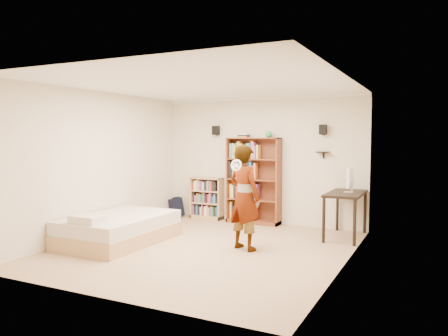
{
  "coord_description": "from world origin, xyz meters",
  "views": [
    {
      "loc": [
        3.43,
        -6.27,
        1.84
      ],
      "look_at": [
        0.04,
        0.6,
        1.31
      ],
      "focal_mm": 35.0,
      "sensor_mm": 36.0,
      "label": 1
    }
  ],
  "objects_px": {
    "computer_desk": "(345,215)",
    "daybed": "(119,225)",
    "person": "(244,197)",
    "low_bookshelf": "(207,198)",
    "tall_bookshelf": "(253,181)"
  },
  "relations": [
    {
      "from": "low_bookshelf",
      "to": "daybed",
      "type": "relative_size",
      "value": 0.46
    },
    {
      "from": "tall_bookshelf",
      "to": "person",
      "type": "height_order",
      "value": "tall_bookshelf"
    },
    {
      "from": "computer_desk",
      "to": "person",
      "type": "height_order",
      "value": "person"
    },
    {
      "from": "low_bookshelf",
      "to": "tall_bookshelf",
      "type": "bearing_deg",
      "value": -1.46
    },
    {
      "from": "tall_bookshelf",
      "to": "person",
      "type": "distance_m",
      "value": 2.21
    },
    {
      "from": "tall_bookshelf",
      "to": "low_bookshelf",
      "type": "height_order",
      "value": "tall_bookshelf"
    },
    {
      "from": "tall_bookshelf",
      "to": "computer_desk",
      "type": "relative_size",
      "value": 1.49
    },
    {
      "from": "computer_desk",
      "to": "daybed",
      "type": "bearing_deg",
      "value": -148.51
    },
    {
      "from": "person",
      "to": "tall_bookshelf",
      "type": "bearing_deg",
      "value": -51.29
    },
    {
      "from": "daybed",
      "to": "person",
      "type": "relative_size",
      "value": 1.18
    },
    {
      "from": "computer_desk",
      "to": "daybed",
      "type": "relative_size",
      "value": 0.6
    },
    {
      "from": "computer_desk",
      "to": "low_bookshelf",
      "type": "bearing_deg",
      "value": 170.62
    },
    {
      "from": "person",
      "to": "daybed",
      "type": "bearing_deg",
      "value": 34.12
    },
    {
      "from": "tall_bookshelf",
      "to": "person",
      "type": "bearing_deg",
      "value": -71.49
    },
    {
      "from": "daybed",
      "to": "person",
      "type": "bearing_deg",
      "value": 13.93
    }
  ]
}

